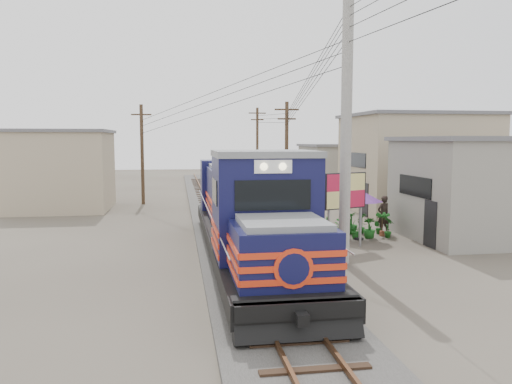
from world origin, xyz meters
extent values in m
plane|color=#473F35|center=(0.00, 0.00, 0.00)|extent=(120.00, 120.00, 0.00)
cube|color=#595651|center=(0.00, 10.00, 0.08)|extent=(3.60, 70.00, 0.16)
cube|color=#51331E|center=(-0.54, 10.00, 0.26)|extent=(0.08, 70.00, 0.12)
cube|color=#51331E|center=(0.54, 10.00, 0.26)|extent=(0.08, 70.00, 0.12)
cube|color=black|center=(0.00, 0.45, 0.79)|extent=(3.00, 16.54, 0.57)
cube|color=black|center=(0.00, -4.71, 0.48)|extent=(2.27, 3.31, 0.67)
cube|color=black|center=(0.00, 5.62, 0.48)|extent=(2.27, 3.31, 0.67)
cube|color=#0F103A|center=(0.00, -5.96, 1.66)|extent=(2.46, 2.48, 1.55)
cube|color=#0F103A|center=(0.00, -3.37, 2.49)|extent=(2.94, 2.69, 3.20)
cube|color=slate|center=(0.00, -3.37, 4.14)|extent=(3.00, 2.82, 0.19)
cube|color=black|center=(0.00, -4.72, 3.06)|extent=(2.10, 0.06, 0.83)
cube|color=white|center=(0.00, -4.73, 3.83)|extent=(1.03, 0.06, 0.36)
cube|color=#0F103A|center=(0.00, 3.04, 2.08)|extent=(2.34, 10.13, 2.38)
cube|color=slate|center=(0.00, 3.04, 3.32)|extent=(2.10, 10.13, 0.19)
cube|color=red|center=(0.00, 0.45, 1.35)|extent=(3.04, 16.54, 0.14)
cube|color=red|center=(0.00, 0.45, 1.66)|extent=(3.04, 16.54, 0.14)
cube|color=red|center=(0.00, 0.45, 1.97)|extent=(3.04, 16.54, 0.14)
cylinder|color=#9E9B93|center=(3.50, -0.50, 5.00)|extent=(0.40, 0.40, 10.00)
cylinder|color=#4C3826|center=(4.50, 14.00, 3.50)|extent=(0.24, 0.24, 7.00)
cube|color=#4C3826|center=(4.50, 14.00, 6.50)|extent=(1.60, 0.10, 0.10)
cube|color=#4C3826|center=(4.50, 14.00, 5.90)|extent=(1.20, 0.10, 0.10)
cylinder|color=#4C3826|center=(4.80, 28.00, 3.75)|extent=(0.24, 0.24, 7.50)
cube|color=#4C3826|center=(4.80, 28.00, 7.00)|extent=(1.60, 0.10, 0.10)
cube|color=#4C3826|center=(4.80, 28.00, 6.40)|extent=(1.20, 0.10, 0.10)
cylinder|color=#4C3826|center=(-5.00, 18.00, 3.50)|extent=(0.24, 0.24, 7.00)
cube|color=#4C3826|center=(-5.00, 18.00, 6.50)|extent=(1.60, 0.10, 0.10)
cube|color=#4C3826|center=(-5.00, 18.00, 5.90)|extent=(1.20, 0.10, 0.10)
cube|color=gray|center=(11.50, 3.00, 2.25)|extent=(7.00, 6.00, 4.50)
cube|color=slate|center=(11.50, 3.00, 4.60)|extent=(7.35, 6.30, 0.20)
cube|color=black|center=(7.98, 3.00, 2.48)|extent=(0.05, 3.00, 0.90)
cube|color=tan|center=(12.50, 12.00, 3.00)|extent=(8.00, 7.00, 6.00)
cube|color=slate|center=(12.50, 12.00, 6.10)|extent=(8.40, 7.35, 0.20)
cube|color=black|center=(8.48, 12.00, 3.30)|extent=(0.05, 3.50, 0.90)
cube|color=gray|center=(11.00, 22.00, 2.00)|extent=(6.00, 6.00, 4.00)
cube|color=slate|center=(11.00, 22.00, 4.10)|extent=(6.30, 6.30, 0.20)
cube|color=black|center=(7.98, 22.00, 2.20)|extent=(0.05, 3.00, 0.90)
cube|color=tan|center=(-10.00, 16.00, 2.50)|extent=(6.00, 6.00, 5.00)
cube|color=slate|center=(-10.00, 16.00, 5.10)|extent=(6.30, 6.30, 0.20)
cube|color=black|center=(-13.02, 16.00, 2.75)|extent=(0.05, 3.00, 0.90)
cylinder|color=#99999E|center=(3.53, 1.52, 1.18)|extent=(0.10, 0.10, 2.35)
cylinder|color=#99999E|center=(5.12, 2.10, 1.18)|extent=(0.10, 0.10, 2.35)
cube|color=black|center=(4.32, 1.81, 2.45)|extent=(1.99, 0.82, 1.51)
cube|color=#CB1B41|center=(4.32, 1.78, 2.45)|extent=(1.88, 0.75, 1.41)
cylinder|color=black|center=(5.60, 3.51, 0.05)|extent=(0.42, 0.42, 0.10)
cylinder|color=#99999E|center=(5.60, 3.51, 1.04)|extent=(0.05, 0.05, 2.08)
cone|color=#59287A|center=(5.60, 3.51, 2.03)|extent=(2.61, 2.61, 0.52)
imported|color=black|center=(7.30, 4.79, 0.93)|extent=(0.79, 0.64, 1.86)
imported|color=#1B601C|center=(4.36, 3.76, 0.41)|extent=(0.40, 0.50, 0.83)
imported|color=#1B601C|center=(5.09, 3.87, 0.50)|extent=(0.70, 0.70, 1.00)
imported|color=#1B601C|center=(5.57, 3.77, 0.37)|extent=(0.87, 0.84, 0.75)
imported|color=#1B601C|center=(6.20, 3.78, 0.49)|extent=(0.65, 0.65, 0.97)
imported|color=#1B601C|center=(7.09, 3.69, 0.52)|extent=(0.44, 0.59, 1.05)
imported|color=#1B601C|center=(4.36, 4.85, 0.47)|extent=(0.66, 0.66, 0.94)
imported|color=#1B601C|center=(5.13, 4.77, 0.37)|extent=(0.88, 0.87, 0.74)
imported|color=#1B601C|center=(5.74, 4.95, 0.54)|extent=(0.85, 0.85, 1.07)
imported|color=#1B601C|center=(6.29, 4.98, 0.52)|extent=(0.66, 0.59, 1.04)
imported|color=#1B601C|center=(7.03, 4.78, 0.30)|extent=(0.43, 0.42, 0.60)
camera|label=1|loc=(-2.54, -17.93, 4.56)|focal=35.00mm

